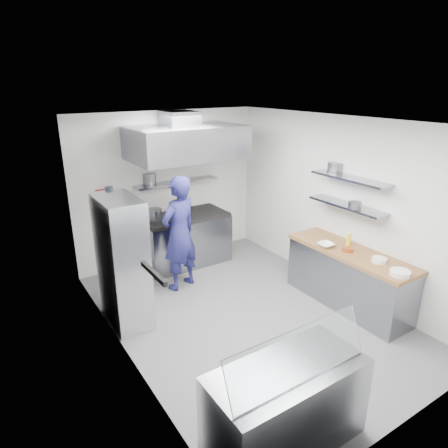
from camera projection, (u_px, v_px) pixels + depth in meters
floor at (246, 314)px, 5.95m from camera, size 5.00×5.00×0.00m
ceiling at (250, 121)px, 5.00m from camera, size 5.00×5.00×0.00m
wall_back at (169, 188)px, 7.45m from camera, size 3.60×2.80×0.02m
wall_front at (416, 308)px, 3.50m from camera, size 3.60×2.80×0.02m
wall_left at (120, 255)px, 4.55m from camera, size 2.80×5.00×0.02m
wall_right at (338, 205)px, 6.40m from camera, size 2.80×5.00×0.02m
gas_range at (185, 240)px, 7.51m from camera, size 1.60×0.80×0.90m
cooktop at (184, 216)px, 7.34m from camera, size 1.57×0.78×0.06m
stock_pot_left at (154, 214)px, 7.04m from camera, size 0.28×0.28×0.20m
stock_pot_mid at (183, 207)px, 7.41m from camera, size 0.30×0.30×0.24m
over_range_shelf at (177, 182)px, 7.33m from camera, size 1.60×0.30×0.04m
shelf_pot_a at (149, 178)px, 7.17m from camera, size 0.24×0.24×0.18m
extractor_hood at (186, 142)px, 6.74m from camera, size 1.90×1.15×0.55m
hood_duct at (180, 118)px, 6.79m from camera, size 0.55×0.55×0.24m
red_firebox at (103, 197)px, 6.76m from camera, size 0.22×0.10×0.26m
chef at (179, 234)px, 6.45m from camera, size 0.80×0.65×1.91m
wire_rack at (123, 262)px, 5.49m from camera, size 0.50×0.90×1.85m
rack_bin_a at (121, 268)px, 5.60m from camera, size 0.15×0.19×0.17m
rack_bin_b at (108, 225)px, 5.79m from camera, size 0.12×0.16×0.14m
rack_jar at (110, 193)px, 5.58m from camera, size 0.12×0.12×0.18m
knife_strip at (153, 273)px, 3.80m from camera, size 0.04×0.55×0.05m
prep_counter_base at (348, 280)px, 6.09m from camera, size 0.62×2.00×0.84m
prep_counter_top at (351, 253)px, 5.94m from camera, size 0.65×2.04×0.06m
plate_stack_a at (400, 273)px, 5.17m from camera, size 0.26×0.26×0.06m
plate_stack_b at (379, 260)px, 5.55m from camera, size 0.21×0.21×0.06m
copper_pan at (347, 249)px, 5.90m from camera, size 0.16×0.16×0.06m
squeeze_bottle at (349, 240)px, 6.09m from camera, size 0.07×0.07×0.18m
mixing_bowl at (326, 245)px, 6.06m from camera, size 0.26×0.26×0.06m
wall_shelf_lower at (347, 205)px, 6.04m from camera, size 0.30×1.30×0.04m
wall_shelf_upper at (350, 178)px, 5.90m from camera, size 0.30×1.30×0.04m
shelf_pot_c at (355, 205)px, 5.82m from camera, size 0.19×0.19×0.10m
shelf_pot_d at (335, 167)px, 6.25m from camera, size 0.25×0.25×0.14m
display_case at (286, 406)px, 3.71m from camera, size 1.50×0.70×0.85m
display_glass at (299, 356)px, 3.40m from camera, size 1.47×0.19×0.42m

